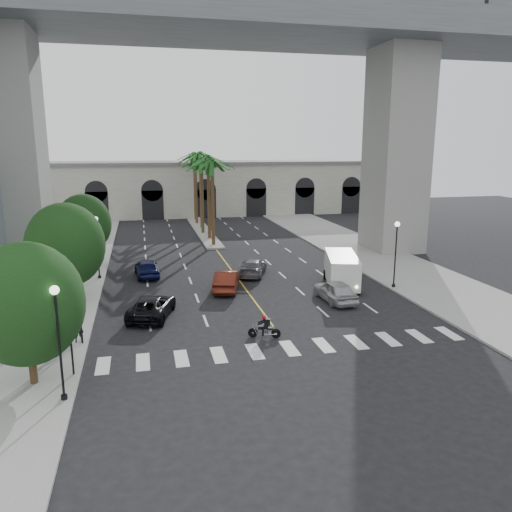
{
  "coord_description": "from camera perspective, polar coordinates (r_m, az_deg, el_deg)",
  "views": [
    {
      "loc": [
        -7.68,
        -26.42,
        11.09
      ],
      "look_at": [
        -0.2,
        6.0,
        3.66
      ],
      "focal_mm": 35.0,
      "sensor_mm": 36.0,
      "label": 1
    }
  ],
  "objects": [
    {
      "name": "ground",
      "position": [
        29.66,
        3.02,
        -9.38
      ],
      "size": [
        140.0,
        140.0,
        0.0
      ],
      "primitive_type": "plane",
      "color": "black",
      "rests_on": "ground"
    },
    {
      "name": "palm_c",
      "position": [
        62.9,
        -6.26,
        10.54
      ],
      "size": [
        3.2,
        3.2,
        10.1
      ],
      "color": "#47331E",
      "rests_on": "ground"
    },
    {
      "name": "car_e",
      "position": [
        43.76,
        -12.37,
        -1.34
      ],
      "size": [
        2.26,
        4.72,
        1.56
      ],
      "primitive_type": "imported",
      "rotation": [
        0.0,
        0.0,
        3.24
      ],
      "color": "#0D123F",
      "rests_on": "ground"
    },
    {
      "name": "pier_building",
      "position": [
        82.06,
        -7.65,
        7.71
      ],
      "size": [
        71.0,
        10.5,
        8.5
      ],
      "color": "beige",
      "rests_on": "ground"
    },
    {
      "name": "car_a",
      "position": [
        36.56,
        9.04,
        -3.94
      ],
      "size": [
        2.1,
        4.71,
        1.57
      ],
      "primitive_type": "imported",
      "rotation": [
        0.0,
        0.0,
        3.19
      ],
      "color": "#A9A8AD",
      "rests_on": "ground"
    },
    {
      "name": "car_d",
      "position": [
        43.29,
        -0.37,
        -1.28
      ],
      "size": [
        3.59,
        5.27,
        1.42
      ],
      "primitive_type": "imported",
      "rotation": [
        0.0,
        0.0,
        2.78
      ],
      "color": "#5F5E63",
      "rests_on": "ground"
    },
    {
      "name": "palm_b",
      "position": [
        58.96,
        -5.51,
        10.87
      ],
      "size": [
        3.2,
        3.2,
        10.6
      ],
      "color": "#47331E",
      "rests_on": "ground"
    },
    {
      "name": "traffic_signal_near",
      "position": [
        25.67,
        -20.5,
        -7.77
      ],
      "size": [
        0.25,
        0.18,
        3.65
      ],
      "color": "black",
      "rests_on": "ground"
    },
    {
      "name": "palm_e",
      "position": [
        70.85,
        -6.98,
        10.96
      ],
      "size": [
        3.2,
        3.2,
        10.4
      ],
      "color": "#47331E",
      "rests_on": "ground"
    },
    {
      "name": "palm_d",
      "position": [
        66.89,
        -6.39,
        11.28
      ],
      "size": [
        3.2,
        3.2,
        10.9
      ],
      "color": "#47331E",
      "rests_on": "ground"
    },
    {
      "name": "car_c",
      "position": [
        33.6,
        -11.82,
        -5.67
      ],
      "size": [
        3.7,
        5.61,
        1.43
      ],
      "primitive_type": "imported",
      "rotation": [
        0.0,
        0.0,
        2.86
      ],
      "color": "black",
      "rests_on": "ground"
    },
    {
      "name": "street_tree_near",
      "position": [
        25.03,
        -24.78,
        -5.0
      ],
      "size": [
        5.2,
        5.2,
        6.89
      ],
      "color": "#382616",
      "rests_on": "ground"
    },
    {
      "name": "lamp_post_left_near",
      "position": [
        23.12,
        -21.65,
        -8.24
      ],
      "size": [
        0.4,
        0.4,
        5.35
      ],
      "color": "black",
      "rests_on": "ground"
    },
    {
      "name": "sidewalk_right",
      "position": [
        48.49,
        15.29,
        -0.99
      ],
      "size": [
        8.0,
        100.0,
        0.15
      ],
      "primitive_type": "cube",
      "color": "gray",
      "rests_on": "ground"
    },
    {
      "name": "palm_f",
      "position": [
        74.85,
        -7.09,
        11.25
      ],
      "size": [
        3.2,
        3.2,
        10.7
      ],
      "color": "#47331E",
      "rests_on": "ground"
    },
    {
      "name": "lamp_post_right",
      "position": [
        40.13,
        15.69,
        0.81
      ],
      "size": [
        0.4,
        0.4,
        5.35
      ],
      "color": "black",
      "rests_on": "ground"
    },
    {
      "name": "car_b",
      "position": [
        38.85,
        -3.38,
        -2.79
      ],
      "size": [
        2.88,
        5.12,
        1.6
      ],
      "primitive_type": "imported",
      "rotation": [
        0.0,
        0.0,
        2.88
      ],
      "color": "#571B11",
      "rests_on": "ground"
    },
    {
      "name": "lamp_post_left_far",
      "position": [
        43.3,
        -17.71,
        1.52
      ],
      "size": [
        0.4,
        0.4,
        5.35
      ],
      "color": "black",
      "rests_on": "ground"
    },
    {
      "name": "pedestrian_a",
      "position": [
        30.2,
        -19.65,
        -7.73
      ],
      "size": [
        0.69,
        0.54,
        1.66
      ],
      "primitive_type": "imported",
      "rotation": [
        0.0,
        0.0,
        0.26
      ],
      "color": "black",
      "rests_on": "sidewalk_left"
    },
    {
      "name": "median",
      "position": [
        65.8,
        -6.12,
        2.91
      ],
      "size": [
        2.0,
        24.0,
        0.2
      ],
      "primitive_type": "cube",
      "color": "gray",
      "rests_on": "ground"
    },
    {
      "name": "bridge",
      "position": [
        50.23,
        -0.09,
        21.09
      ],
      "size": [
        75.0,
        13.0,
        26.0
      ],
      "color": "gray",
      "rests_on": "ground"
    },
    {
      "name": "motorcycle_rider",
      "position": [
        29.5,
        1.08,
        -8.18
      ],
      "size": [
        1.86,
        0.74,
        1.39
      ],
      "rotation": [
        0.0,
        0.0,
        -0.31
      ],
      "color": "black",
      "rests_on": "ground"
    },
    {
      "name": "street_tree_mid",
      "position": [
        37.44,
        -20.93,
        1.17
      ],
      "size": [
        5.44,
        5.44,
        7.21
      ],
      "color": "#382616",
      "rests_on": "ground"
    },
    {
      "name": "traffic_signal_far",
      "position": [
        29.43,
        -19.55,
        -5.11
      ],
      "size": [
        0.25,
        0.18,
        3.65
      ],
      "color": "black",
      "rests_on": "ground"
    },
    {
      "name": "pedestrian_b",
      "position": [
        34.38,
        -26.15,
        -5.57
      ],
      "size": [
        1.15,
        1.01,
        1.98
      ],
      "primitive_type": "imported",
      "rotation": [
        0.0,
        0.0,
        -0.32
      ],
      "color": "black",
      "rests_on": "sidewalk_left"
    },
    {
      "name": "street_tree_far",
      "position": [
        49.24,
        -19.09,
        3.5
      ],
      "size": [
        5.04,
        5.04,
        6.68
      ],
      "color": "#382616",
      "rests_on": "ground"
    },
    {
      "name": "palm_a",
      "position": [
        54.99,
        -5.04,
        10.47
      ],
      "size": [
        3.2,
        3.2,
        10.3
      ],
      "color": "#47331E",
      "rests_on": "ground"
    },
    {
      "name": "cargo_van",
      "position": [
        40.18,
        9.76,
        -1.5
      ],
      "size": [
        3.83,
        6.43,
        2.57
      ],
      "rotation": [
        0.0,
        0.0,
        -0.28
      ],
      "color": "white",
      "rests_on": "ground"
    },
    {
      "name": "sidewalk_left",
      "position": [
        43.48,
        -22.26,
        -3.05
      ],
      "size": [
        8.0,
        100.0,
        0.15
      ],
      "primitive_type": "cube",
      "color": "gray",
      "rests_on": "ground"
    }
  ]
}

